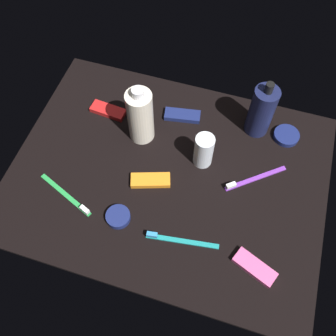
% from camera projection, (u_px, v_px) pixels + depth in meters
% --- Properties ---
extents(ground_plane, '(0.84, 0.64, 0.01)m').
position_uv_depth(ground_plane, '(168.00, 175.00, 1.02)').
color(ground_plane, black).
extents(lotion_bottle, '(0.07, 0.07, 0.19)m').
position_uv_depth(lotion_bottle, '(261.00, 111.00, 1.02)').
color(lotion_bottle, '#191E44').
rests_on(lotion_bottle, ground_plane).
extents(bodywash_bottle, '(0.07, 0.07, 0.19)m').
position_uv_depth(bodywash_bottle, '(140.00, 116.00, 1.01)').
color(bodywash_bottle, silver).
rests_on(bodywash_bottle, ground_plane).
extents(deodorant_stick, '(0.05, 0.05, 0.11)m').
position_uv_depth(deodorant_stick, '(204.00, 151.00, 0.99)').
color(deodorant_stick, silver).
rests_on(deodorant_stick, ground_plane).
extents(toothbrush_green, '(0.17, 0.08, 0.02)m').
position_uv_depth(toothbrush_green, '(68.00, 196.00, 0.98)').
color(toothbrush_green, green).
rests_on(toothbrush_green, ground_plane).
extents(toothbrush_purple, '(0.15, 0.12, 0.02)m').
position_uv_depth(toothbrush_purple, '(252.00, 179.00, 1.00)').
color(toothbrush_purple, purple).
rests_on(toothbrush_purple, ground_plane).
extents(toothbrush_teal, '(0.18, 0.04, 0.02)m').
position_uv_depth(toothbrush_teal, '(178.00, 240.00, 0.92)').
color(toothbrush_teal, teal).
rests_on(toothbrush_teal, ground_plane).
extents(snack_bar_orange, '(0.11, 0.07, 0.01)m').
position_uv_depth(snack_bar_orange, '(151.00, 180.00, 1.00)').
color(snack_bar_orange, orange).
rests_on(snack_bar_orange, ground_plane).
extents(snack_bar_pink, '(0.11, 0.08, 0.01)m').
position_uv_depth(snack_bar_pink, '(255.00, 267.00, 0.88)').
color(snack_bar_pink, '#E55999').
rests_on(snack_bar_pink, ground_plane).
extents(snack_bar_navy, '(0.11, 0.06, 0.01)m').
position_uv_depth(snack_bar_navy, '(182.00, 115.00, 1.11)').
color(snack_bar_navy, navy).
rests_on(snack_bar_navy, ground_plane).
extents(snack_bar_red, '(0.11, 0.05, 0.01)m').
position_uv_depth(snack_bar_red, '(108.00, 111.00, 1.11)').
color(snack_bar_red, red).
rests_on(snack_bar_red, ground_plane).
extents(cream_tin_left, '(0.07, 0.07, 0.02)m').
position_uv_depth(cream_tin_left, '(286.00, 136.00, 1.07)').
color(cream_tin_left, navy).
rests_on(cream_tin_left, ground_plane).
extents(cream_tin_right, '(0.06, 0.06, 0.02)m').
position_uv_depth(cream_tin_right, '(118.00, 217.00, 0.95)').
color(cream_tin_right, navy).
rests_on(cream_tin_right, ground_plane).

